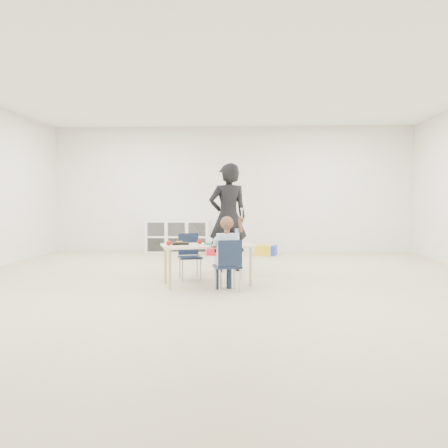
{
  "coord_description": "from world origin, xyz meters",
  "views": [
    {
      "loc": [
        0.32,
        -6.16,
        1.18
      ],
      "look_at": [
        0.03,
        0.09,
        0.85
      ],
      "focal_mm": 38.0,
      "sensor_mm": 36.0,
      "label": 1
    }
  ],
  "objects_px": {
    "chair_near": "(227,265)",
    "adult": "(228,218)",
    "table": "(207,264)",
    "child": "(227,250)",
    "cubby_shelf": "(178,236)"
  },
  "relations": [
    {
      "from": "chair_near",
      "to": "adult",
      "type": "relative_size",
      "value": 0.38
    },
    {
      "from": "table",
      "to": "chair_near",
      "type": "xyz_separation_m",
      "value": [
        0.29,
        -0.46,
        0.05
      ]
    },
    {
      "from": "table",
      "to": "child",
      "type": "relative_size",
      "value": 1.27
    },
    {
      "from": "chair_near",
      "to": "cubby_shelf",
      "type": "distance_m",
      "value": 4.63
    },
    {
      "from": "chair_near",
      "to": "table",
      "type": "bearing_deg",
      "value": 105.96
    },
    {
      "from": "child",
      "to": "cubby_shelf",
      "type": "height_order",
      "value": "child"
    },
    {
      "from": "cubby_shelf",
      "to": "table",
      "type": "bearing_deg",
      "value": -76.08
    },
    {
      "from": "child",
      "to": "cubby_shelf",
      "type": "bearing_deg",
      "value": 89.51
    },
    {
      "from": "table",
      "to": "chair_near",
      "type": "relative_size",
      "value": 2.0
    },
    {
      "from": "cubby_shelf",
      "to": "adult",
      "type": "relative_size",
      "value": 0.8
    },
    {
      "from": "table",
      "to": "chair_near",
      "type": "bearing_deg",
      "value": -74.04
    },
    {
      "from": "table",
      "to": "cubby_shelf",
      "type": "xyz_separation_m",
      "value": [
        -0.99,
        3.99,
        0.07
      ]
    },
    {
      "from": "chair_near",
      "to": "child",
      "type": "xyz_separation_m",
      "value": [
        0.0,
        0.0,
        0.19
      ]
    },
    {
      "from": "chair_near",
      "to": "cubby_shelf",
      "type": "height_order",
      "value": "cubby_shelf"
    },
    {
      "from": "table",
      "to": "adult",
      "type": "bearing_deg",
      "value": 62.7
    }
  ]
}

